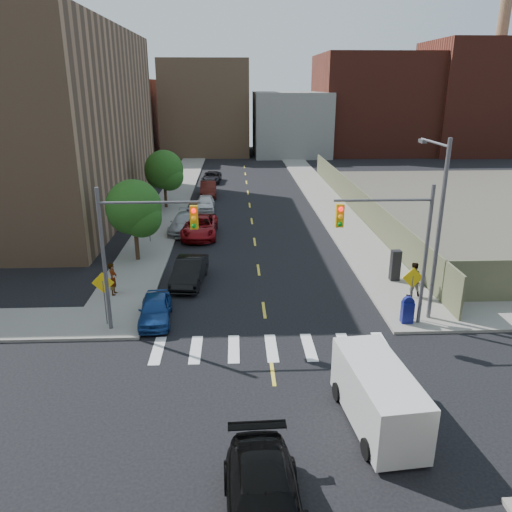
{
  "coord_description": "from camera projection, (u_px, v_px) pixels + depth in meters",
  "views": [
    {
      "loc": [
        -1.47,
        -15.82,
        11.27
      ],
      "look_at": [
        -0.29,
        10.96,
        2.0
      ],
      "focal_mm": 35.0,
      "sensor_mm": 36.0,
      "label": 1
    }
  ],
  "objects": [
    {
      "name": "pedestrian_west",
      "position": [
        113.0,
        279.0,
        27.57
      ],
      "size": [
        0.44,
        0.67,
        1.83
      ],
      "primitive_type": "imported",
      "rotation": [
        0.0,
        0.0,
        1.57
      ],
      "color": "gray",
      "rests_on": "sidewalk_nw"
    },
    {
      "name": "mailbox",
      "position": [
        407.0,
        310.0,
        24.37
      ],
      "size": [
        0.57,
        0.44,
        1.37
      ],
      "rotation": [
        0.0,
        0.0,
        -0.03
      ],
      "color": "navy",
      "rests_on": "sidewalk_ne"
    },
    {
      "name": "fence_north",
      "position": [
        357.0,
        201.0,
        45.11
      ],
      "size": [
        0.12,
        44.0,
        2.5
      ],
      "primitive_type": "cube",
      "color": "#666D4C",
      "rests_on": "ground"
    },
    {
      "name": "sidewalk_nw",
      "position": [
        180.0,
        186.0,
        57.52
      ],
      "size": [
        3.5,
        73.0,
        0.15
      ],
      "primitive_type": "cube",
      "color": "gray",
      "rests_on": "ground"
    },
    {
      "name": "sidewalk_ne",
      "position": [
        313.0,
        185.0,
        58.16
      ],
      "size": [
        3.5,
        73.0,
        0.15
      ],
      "primitive_type": "cube",
      "color": "gray",
      "rests_on": "ground"
    },
    {
      "name": "bg_bldg_fareast",
      "position": [
        469.0,
        98.0,
        83.41
      ],
      "size": [
        14.0,
        16.0,
        18.0
      ],
      "primitive_type": "cube",
      "color": "#592319",
      "rests_on": "ground"
    },
    {
      "name": "bg_bldg_midwest",
      "position": [
        206.0,
        107.0,
        83.96
      ],
      "size": [
        14.0,
        16.0,
        15.0
      ],
      "primitive_type": "cube",
      "color": "#8C6B4C",
      "rests_on": "ground"
    },
    {
      "name": "tree_west_far",
      "position": [
        164.0,
        172.0,
        46.53
      ],
      "size": [
        3.66,
        3.64,
        5.52
      ],
      "color": "#332114",
      "rests_on": "ground"
    },
    {
      "name": "bg_bldg_west",
      "position": [
        108.0,
        118.0,
        81.9
      ],
      "size": [
        14.0,
        18.0,
        12.0
      ],
      "primitive_type": "cube",
      "color": "#592319",
      "rests_on": "ground"
    },
    {
      "name": "bg_bldg_center",
      "position": [
        290.0,
        123.0,
        83.47
      ],
      "size": [
        12.0,
        16.0,
        10.0
      ],
      "primitive_type": "cube",
      "color": "gray",
      "rests_on": "ground"
    },
    {
      "name": "warn_sign_ne",
      "position": [
        412.0,
        284.0,
        24.47
      ],
      "size": [
        1.06,
        0.06,
        2.83
      ],
      "color": "#59595E",
      "rests_on": "ground"
    },
    {
      "name": "signal_ne",
      "position": [
        396.0,
        237.0,
        23.12
      ],
      "size": [
        4.59,
        0.3,
        7.0
      ],
      "color": "#59595E",
      "rests_on": "ground"
    },
    {
      "name": "ground",
      "position": [
        277.0,
        402.0,
        18.69
      ],
      "size": [
        160.0,
        160.0,
        0.0
      ],
      "primitive_type": "plane",
      "color": "black",
      "rests_on": "ground"
    },
    {
      "name": "warn_sign_midwest",
      "position": [
        149.0,
        217.0,
        36.59
      ],
      "size": [
        1.06,
        0.06,
        2.83
      ],
      "color": "#59595E",
      "rests_on": "ground"
    },
    {
      "name": "black_sedan",
      "position": [
        264.0,
        506.0,
        13.11
      ],
      "size": [
        2.31,
        5.32,
        1.52
      ],
      "primitive_type": "imported",
      "rotation": [
        0.0,
        0.0,
        0.03
      ],
      "color": "black",
      "rests_on": "ground"
    },
    {
      "name": "signal_nw",
      "position": [
        136.0,
        241.0,
        22.62
      ],
      "size": [
        4.59,
        0.3,
        7.0
      ],
      "color": "#59595E",
      "rests_on": "ground"
    },
    {
      "name": "parked_car_red",
      "position": [
        200.0,
        227.0,
        38.68
      ],
      "size": [
        2.67,
        5.69,
        1.57
      ],
      "primitive_type": "imported",
      "rotation": [
        0.0,
        0.0,
        -0.01
      ],
      "color": "maroon",
      "rests_on": "ground"
    },
    {
      "name": "parked_car_black",
      "position": [
        189.0,
        271.0,
        29.52
      ],
      "size": [
        2.07,
        4.74,
        1.52
      ],
      "primitive_type": "imported",
      "rotation": [
        0.0,
        0.0,
        -0.1
      ],
      "color": "black",
      "rests_on": "ground"
    },
    {
      "name": "parked_car_blue",
      "position": [
        155.0,
        309.0,
        24.85
      ],
      "size": [
        1.81,
        3.92,
        1.3
      ],
      "primitive_type": "imported",
      "rotation": [
        0.0,
        0.0,
        0.07
      ],
      "color": "navy",
      "rests_on": "ground"
    },
    {
      "name": "tree_west_near",
      "position": [
        134.0,
        211.0,
        32.37
      ],
      "size": [
        3.66,
        3.64,
        5.52
      ],
      "color": "#332114",
      "rests_on": "ground"
    },
    {
      "name": "parked_car_grey",
      "position": [
        212.0,
        177.0,
        60.13
      ],
      "size": [
        2.38,
        4.65,
        1.26
      ],
      "primitive_type": "imported",
      "rotation": [
        0.0,
        0.0,
        -0.07
      ],
      "color": "black",
      "rests_on": "ground"
    },
    {
      "name": "smokestack",
      "position": [
        497.0,
        66.0,
        81.94
      ],
      "size": [
        1.8,
        1.8,
        28.0
      ],
      "primitive_type": "cylinder",
      "color": "#8C6B4C",
      "rests_on": "ground"
    },
    {
      "name": "parked_car_maroon",
      "position": [
        208.0,
        189.0,
        52.49
      ],
      "size": [
        1.81,
        4.79,
        1.56
      ],
      "primitive_type": "imported",
      "rotation": [
        0.0,
        0.0,
        0.03
      ],
      "color": "#3E110C",
      "rests_on": "ground"
    },
    {
      "name": "payphone",
      "position": [
        395.0,
        265.0,
        29.59
      ],
      "size": [
        0.57,
        0.47,
        1.85
      ],
      "primitive_type": "cube",
      "rotation": [
        0.0,
        0.0,
        0.05
      ],
      "color": "black",
      "rests_on": "sidewalk_ne"
    },
    {
      "name": "streetlight_ne",
      "position": [
        437.0,
        218.0,
        23.83
      ],
      "size": [
        0.25,
        3.7,
        9.0
      ],
      "color": "#59595E",
      "rests_on": "ground"
    },
    {
      "name": "bg_bldg_east",
      "position": [
        371.0,
        104.0,
        84.96
      ],
      "size": [
        18.0,
        18.0,
        16.0
      ],
      "primitive_type": "cube",
      "color": "#592319",
      "rests_on": "ground"
    },
    {
      "name": "pedestrian_east",
      "position": [
        413.0,
        279.0,
        27.36
      ],
      "size": [
        1.02,
        0.84,
        1.94
      ],
      "primitive_type": "imported",
      "rotation": [
        0.0,
        0.0,
        3.26
      ],
      "color": "gray",
      "rests_on": "sidewalk_ne"
    },
    {
      "name": "cargo_van",
      "position": [
        376.0,
        393.0,
        17.25
      ],
      "size": [
        2.4,
        4.97,
        2.2
      ],
      "rotation": [
        0.0,
        0.0,
        0.1
      ],
      "color": "silver",
      "rests_on": "ground"
    },
    {
      "name": "parked_car_silver",
      "position": [
        184.0,
        223.0,
        39.85
      ],
      "size": [
        2.53,
        5.21,
        1.46
      ],
      "primitive_type": "imported",
      "rotation": [
        0.0,
        0.0,
        -0.1
      ],
      "color": "#9EA1A5",
      "rests_on": "ground"
    },
    {
      "name": "parked_car_white",
      "position": [
        205.0,
        203.0,
        46.65
      ],
      "size": [
        1.81,
        4.22,
        1.42
      ],
      "primitive_type": "imported",
      "rotation": [
        0.0,
        0.0,
        0.03
      ],
      "color": "silver",
      "rests_on": "ground"
    },
    {
      "name": "warn_sign_nw",
      "position": [
        104.0,
        289.0,
        23.85
      ],
      "size": [
        1.06,
        0.06,
        2.83
      ],
      "color": "#59595E",
      "rests_on": "ground"
    }
  ]
}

